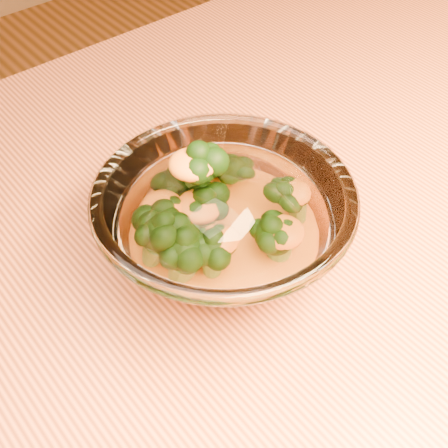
% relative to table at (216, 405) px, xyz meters
% --- Properties ---
extents(table, '(1.20, 0.80, 0.75)m').
position_rel_table_xyz_m(table, '(0.00, 0.00, 0.00)').
color(table, '#DA7441').
rests_on(table, ground).
extents(glass_bowl, '(0.19, 0.19, 0.08)m').
position_rel_table_xyz_m(glass_bowl, '(0.05, 0.05, 0.14)').
color(glass_bowl, white).
rests_on(glass_bowl, table).
extents(cheese_sauce, '(0.10, 0.10, 0.03)m').
position_rel_table_xyz_m(cheese_sauce, '(0.05, 0.05, 0.12)').
color(cheese_sauce, orange).
rests_on(cheese_sauce, glass_bowl).
extents(broccoli_heap, '(0.12, 0.11, 0.08)m').
position_rel_table_xyz_m(broccoli_heap, '(0.04, 0.06, 0.15)').
color(broccoli_heap, black).
rests_on(broccoli_heap, cheese_sauce).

